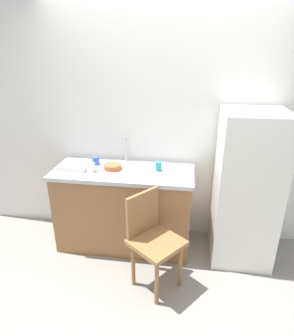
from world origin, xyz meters
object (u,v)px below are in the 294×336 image
at_px(refrigerator, 246,188).
at_px(terracotta_bowl, 113,167).
at_px(dish_tray, 73,167).
at_px(cup_white, 91,167).
at_px(cup_teal, 158,166).
at_px(chair, 152,237).
at_px(cup_blue, 96,160).

height_order(refrigerator, terracotta_bowl, refrigerator).
relative_size(dish_tray, cup_white, 3.16).
height_order(dish_tray, cup_teal, cup_teal).
distance_m(chair, cup_white, 0.93).
bearing_deg(cup_teal, refrigerator, -2.19).
relative_size(chair, cup_teal, 9.28).
bearing_deg(refrigerator, terracotta_bowl, 179.74).
relative_size(chair, cup_blue, 10.40).
bearing_deg(refrigerator, chair, -147.14).
xyz_separation_m(refrigerator, cup_blue, (-1.54, 0.11, 0.17)).
bearing_deg(dish_tray, cup_teal, 5.43).
bearing_deg(cup_white, cup_blue, 93.98).
relative_size(cup_teal, cup_white, 1.08).
height_order(dish_tray, cup_white, cup_white).
xyz_separation_m(refrigerator, chair, (-0.85, -0.55, -0.26)).
xyz_separation_m(refrigerator, dish_tray, (-1.73, -0.05, 0.15)).
xyz_separation_m(terracotta_bowl, cup_blue, (-0.21, 0.10, 0.02)).
bearing_deg(terracotta_bowl, dish_tray, -172.09).
relative_size(chair, cup_white, 10.06).
bearing_deg(terracotta_bowl, cup_white, -154.97).
xyz_separation_m(refrigerator, terracotta_bowl, (-1.33, 0.01, 0.15)).
bearing_deg(refrigerator, cup_white, -176.77).
distance_m(dish_tray, terracotta_bowl, 0.40).
bearing_deg(chair, dish_tray, 98.93).
relative_size(chair, dish_tray, 3.18).
xyz_separation_m(cup_teal, cup_white, (-0.67, -0.12, -0.00)).
xyz_separation_m(dish_tray, terracotta_bowl, (0.40, 0.06, 0.00)).
height_order(terracotta_bowl, cup_blue, cup_blue).
bearing_deg(cup_teal, cup_white, -169.84).
height_order(chair, cup_blue, cup_blue).
bearing_deg(terracotta_bowl, chair, -48.98).
height_order(chair, dish_tray, dish_tray).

